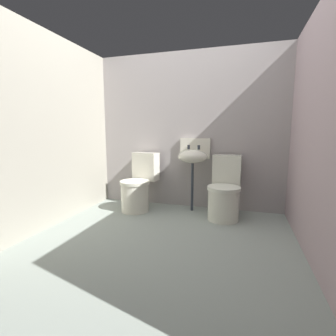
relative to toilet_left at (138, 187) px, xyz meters
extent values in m
cube|color=gray|center=(0.62, -0.94, -0.36)|extent=(3.04, 2.98, 0.08)
cube|color=#9C9493|center=(0.62, 0.40, 0.76)|extent=(3.04, 0.10, 2.17)
cube|color=#9F9B8C|center=(-0.75, -0.84, 0.76)|extent=(0.10, 2.78, 2.17)
cube|color=#A38D92|center=(1.99, -0.84, 0.76)|extent=(0.10, 2.78, 2.17)
cylinder|color=silver|center=(-0.01, -0.09, -0.13)|extent=(0.43, 0.43, 0.38)
cylinder|color=silver|center=(-0.01, -0.09, 0.08)|extent=(0.45, 0.45, 0.04)
cube|color=silver|center=(0.03, 0.21, 0.26)|extent=(0.38, 0.23, 0.40)
cylinder|color=silver|center=(1.17, -0.09, -0.13)|extent=(0.39, 0.39, 0.38)
cylinder|color=silver|center=(1.17, -0.09, 0.08)|extent=(0.41, 0.41, 0.04)
cube|color=silver|center=(1.18, 0.21, 0.26)|extent=(0.37, 0.19, 0.40)
cylinder|color=#2F353F|center=(0.73, 0.16, 0.01)|extent=(0.04, 0.04, 0.66)
ellipsoid|color=silver|center=(0.73, 0.16, 0.43)|extent=(0.40, 0.32, 0.18)
cube|color=silver|center=(0.73, 0.33, 0.53)|extent=(0.42, 0.04, 0.28)
cylinder|color=#2F353F|center=(0.66, 0.22, 0.55)|extent=(0.04, 0.04, 0.06)
cylinder|color=#2F353F|center=(0.80, 0.22, 0.55)|extent=(0.04, 0.04, 0.06)
camera|label=1|loc=(1.38, -3.10, 0.77)|focal=26.50mm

